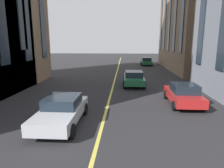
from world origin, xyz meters
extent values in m
cube|color=#D8C64C|center=(20.00, 0.00, 0.00)|extent=(80.00, 0.16, 0.01)
cube|color=#1E6038|center=(24.59, -1.94, 0.59)|extent=(4.40, 1.80, 0.55)
cube|color=#19232D|center=(24.37, -1.94, 1.12)|extent=(1.85, 1.58, 0.50)
cylinder|color=black|center=(26.04, -1.07, 0.32)|extent=(0.64, 0.22, 0.64)
cylinder|color=black|center=(26.04, -2.80, 0.32)|extent=(0.64, 0.22, 0.64)
cylinder|color=black|center=(23.13, -1.07, 0.32)|extent=(0.64, 0.22, 0.64)
cylinder|color=black|center=(23.13, -2.80, 0.32)|extent=(0.64, 0.22, 0.64)
cube|color=#1E6038|center=(41.66, -4.90, 0.57)|extent=(3.90, 1.75, 0.55)
cube|color=#19232D|center=(41.46, -4.90, 1.12)|extent=(1.64, 1.54, 0.55)
cylinder|color=black|center=(42.94, -4.06, 0.30)|extent=(0.60, 0.21, 0.60)
cylinder|color=black|center=(42.94, -5.74, 0.30)|extent=(0.60, 0.21, 0.60)
cylinder|color=black|center=(40.37, -4.06, 0.30)|extent=(0.60, 0.21, 0.60)
cylinder|color=black|center=(40.37, -5.74, 0.30)|extent=(0.60, 0.21, 0.60)
cube|color=#B21E1E|center=(18.73, -4.90, 0.57)|extent=(3.90, 1.75, 0.55)
cube|color=#19232D|center=(18.54, -4.90, 1.12)|extent=(1.64, 1.54, 0.55)
cylinder|color=black|center=(20.02, -4.06, 0.30)|extent=(0.60, 0.21, 0.60)
cylinder|color=black|center=(20.02, -5.74, 0.30)|extent=(0.60, 0.21, 0.60)
cylinder|color=black|center=(17.44, -4.06, 0.30)|extent=(0.60, 0.21, 0.60)
cylinder|color=black|center=(17.44, -5.74, 0.30)|extent=(0.60, 0.21, 0.60)
cube|color=#B7BABF|center=(15.03, 2.01, 0.59)|extent=(4.40, 1.80, 0.55)
cube|color=#19232D|center=(15.25, 2.01, 1.12)|extent=(1.85, 1.58, 0.50)
cylinder|color=black|center=(13.58, 1.14, 0.32)|extent=(0.64, 0.22, 0.64)
cylinder|color=black|center=(13.58, 2.87, 0.32)|extent=(0.64, 0.22, 0.64)
cylinder|color=black|center=(16.48, 1.14, 0.32)|extent=(0.64, 0.22, 0.64)
cylinder|color=black|center=(16.48, 2.87, 0.32)|extent=(0.64, 0.22, 0.64)
cube|color=#19232D|center=(39.89, -7.45, 10.50)|extent=(1.10, 0.10, 15.34)
cube|color=#19232D|center=(43.29, -7.45, 10.50)|extent=(1.10, 0.10, 15.34)
camera|label=1|loc=(5.84, -1.07, 4.00)|focal=32.09mm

